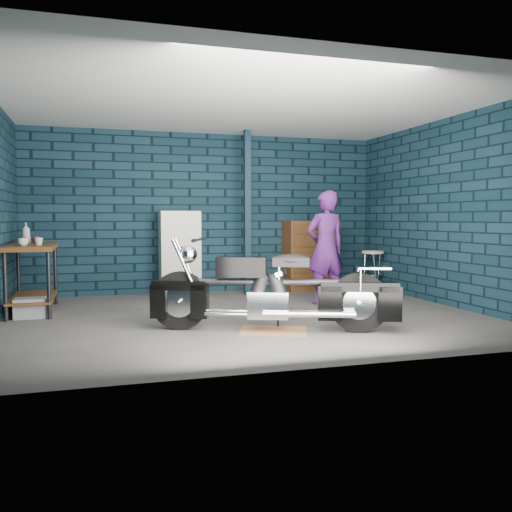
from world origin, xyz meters
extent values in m
plane|color=#514F4C|center=(0.00, 0.00, 0.00)|extent=(6.00, 6.00, 0.00)
cube|color=#0F2632|center=(0.00, 2.50, 1.35)|extent=(6.00, 0.02, 2.70)
cube|color=#0F2632|center=(3.00, 0.00, 1.35)|extent=(0.02, 5.00, 2.70)
cube|color=white|center=(0.00, 0.00, 2.70)|extent=(6.00, 5.00, 0.02)
cube|color=#102534|center=(0.55, 1.95, 1.35)|extent=(0.10, 0.10, 2.70)
cube|color=brown|center=(-2.68, 1.14, 0.46)|extent=(0.60, 1.40, 0.91)
cube|color=brown|center=(0.03, -0.95, 0.00)|extent=(0.89, 0.79, 0.01)
imported|color=#4E1B67|center=(1.38, 0.66, 0.83)|extent=(0.64, 0.45, 1.67)
cube|color=gray|center=(-2.66, 0.70, 0.13)|extent=(0.40, 0.29, 0.25)
cube|color=silver|center=(-0.53, 2.23, 0.69)|extent=(0.64, 0.46, 1.38)
cube|color=brown|center=(1.80, 2.23, 0.61)|extent=(0.91, 0.51, 1.22)
imported|color=beige|center=(-2.74, 0.79, 0.96)|extent=(0.15, 0.15, 0.10)
imported|color=beige|center=(-2.57, 0.92, 0.96)|extent=(0.11, 0.11, 0.10)
cylinder|color=#53175D|center=(-2.79, 1.22, 0.96)|extent=(0.09, 0.09, 0.10)
cylinder|color=maroon|center=(-2.64, 1.34, 0.96)|extent=(0.08, 0.08, 0.10)
imported|color=gray|center=(-2.78, 1.51, 1.06)|extent=(0.12, 0.12, 0.29)
camera|label=1|loc=(-1.88, -6.65, 1.26)|focal=38.00mm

